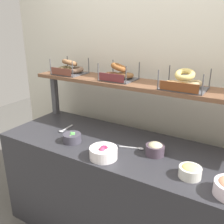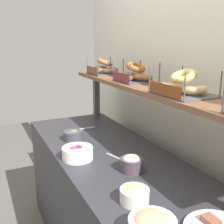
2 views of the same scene
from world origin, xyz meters
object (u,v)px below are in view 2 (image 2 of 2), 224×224
Objects in this scene: bowl_beet_salad at (78,153)px; serving_spoon_near_plate at (120,159)px; bagel_basket_poppy at (104,68)px; bowl_tuna_salad at (132,163)px; serving_spoon_by_edge at (81,129)px; bagel_basket_cinnamon_raisin at (135,75)px; bowl_egg_salad at (134,194)px; bagel_basket_plain at (182,86)px; bowl_veggie_mix at (73,135)px.

serving_spoon_near_plate is at bearing 60.76° from bowl_beet_salad.
bowl_tuna_salad is at bearing -15.43° from bagel_basket_poppy.
bowl_beet_salad is at bearing -21.44° from serving_spoon_by_edge.
bagel_basket_cinnamon_raisin is (-0.46, 0.28, 0.43)m from bowl_tuna_salad.
bagel_basket_poppy reaches higher than bowl_beet_salad.
bagel_basket_plain is at bearing 116.21° from bowl_egg_salad.
bowl_veggie_mix is 0.91m from bowl_egg_salad.
bagel_basket_poppy is at bearing 144.17° from bowl_beet_salad.
bowl_beet_salad is 1.09× the size of serving_spoon_by_edge.
bowl_tuna_salad reaches higher than bowl_veggie_mix.
bagel_basket_cinnamon_raisin is (0.37, 0.29, 0.47)m from serving_spoon_by_edge.
bowl_beet_salad is 0.71× the size of bagel_basket_cinnamon_raisin.
bowl_beet_salad is 0.62× the size of bagel_basket_plain.
bowl_veggie_mix is 0.79× the size of serving_spoon_by_edge.
serving_spoon_near_plate is at bearing 1.45° from serving_spoon_by_edge.
bowl_veggie_mix is 0.69m from bagel_basket_poppy.
bowl_tuna_salad is 0.51m from bagel_basket_plain.
bagel_basket_cinnamon_raisin reaches higher than bowl_tuna_salad.
serving_spoon_near_plate is at bearing -134.12° from bagel_basket_plain.
bagel_basket_poppy reaches higher than bowl_veggie_mix.
bagel_basket_poppy reaches higher than serving_spoon_by_edge.
bagel_basket_poppy is at bearing 129.55° from bowl_veggie_mix.
serving_spoon_by_edge is 0.56m from bagel_basket_poppy.
bowl_beet_salad is 1.09× the size of serving_spoon_near_plate.
bagel_basket_plain reaches higher than bowl_veggie_mix.
serving_spoon_near_plate is at bearing -42.16° from bagel_basket_cinnamon_raisin.
bowl_egg_salad is at bearing -27.11° from bowl_tuna_salad.
bowl_egg_salad is (0.28, -0.14, -0.01)m from bowl_tuna_salad.
bowl_veggie_mix is at bearing 179.84° from bowl_egg_salad.
serving_spoon_by_edge is 0.57× the size of bagel_basket_plain.
bowl_beet_salad is (-0.28, -0.22, -0.00)m from bowl_tuna_salad.
bowl_tuna_salad is at bearing -2.37° from serving_spoon_near_plate.
bowl_veggie_mix is 0.63m from bagel_basket_cinnamon_raisin.
bowl_beet_salad is 0.27m from serving_spoon_near_plate.
bagel_basket_cinnamon_raisin is at bearing 68.16° from bowl_veggie_mix.
bowl_egg_salad is at bearing -63.79° from bagel_basket_plain.
bowl_egg_salad is 0.46m from serving_spoon_near_plate.
bowl_beet_salad is 0.74m from bagel_basket_plain.
bowl_beet_salad is at bearing -71.09° from bagel_basket_cinnamon_raisin.
bagel_basket_poppy is 0.99× the size of bagel_basket_cinnamon_raisin.
serving_spoon_by_edge is 0.65× the size of bagel_basket_poppy.
serving_spoon_near_plate is 0.65× the size of bagel_basket_cinnamon_raisin.
bowl_tuna_salad is at bearing 38.22° from bowl_beet_salad.
bowl_veggie_mix is 0.24m from serving_spoon_by_edge.
bowl_beet_salad is at bearing -13.48° from bowl_veggie_mix.
bowl_veggie_mix is at bearing -167.20° from bowl_tuna_salad.
bagel_basket_plain reaches higher than serving_spoon_near_plate.
serving_spoon_near_plate is 0.57× the size of bagel_basket_plain.
bowl_egg_salad is 1.12m from serving_spoon_by_edge.
bagel_basket_cinnamon_raisin reaches higher than bowl_veggie_mix.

